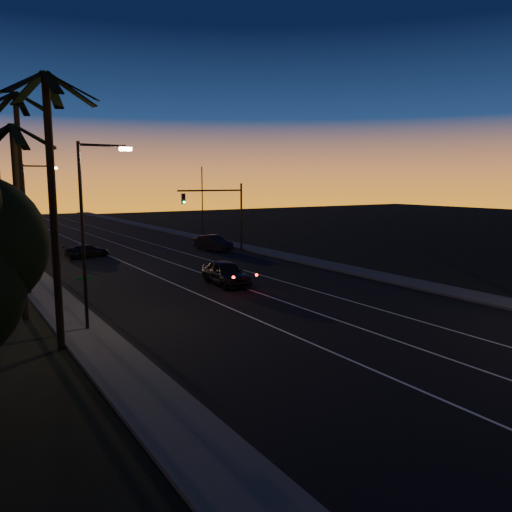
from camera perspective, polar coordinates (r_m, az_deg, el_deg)
road at (r=38.50m, az=-6.25°, el=-2.27°), size 20.00×170.00×0.01m
sidewalk_left at (r=35.15m, az=-22.91°, el=-3.81°), size 2.40×170.00×0.16m
sidewalk_right at (r=44.47m, az=6.81°, el=-0.73°), size 2.40×170.00×0.16m
lane_stripe_left at (r=37.30m, az=-10.40°, el=-2.69°), size 0.12×160.00×0.01m
lane_stripe_mid at (r=38.71m, az=-5.59°, el=-2.18°), size 0.12×160.00×0.01m
lane_stripe_right at (r=40.38m, az=-1.15°, el=-1.70°), size 0.12×160.00×0.01m
palm_near at (r=22.36m, az=-22.32°, el=7.63°), size 4.25×4.16×11.53m
palm_mid at (r=28.22m, az=-25.60°, el=5.81°), size 4.25×4.16×10.03m
palm_far at (r=34.29m, az=-25.31°, el=8.44°), size 4.25×4.16×12.53m
streetlight_left_near at (r=24.78m, az=-18.59°, el=3.79°), size 2.55×0.26×9.00m
streetlight_left_far at (r=42.47m, az=-24.43°, el=4.90°), size 2.55×0.26×8.50m
street_sign at (r=26.25m, az=-18.95°, el=-4.09°), size 0.70×0.06×2.60m
signal_mast at (r=50.03m, az=-4.04°, el=5.75°), size 7.10×0.41×7.00m
signal_post at (r=44.76m, az=-23.11°, el=2.34°), size 0.28×0.37×4.20m
far_pole_left at (r=59.33m, az=-27.03°, el=5.00°), size 0.14×0.14×9.00m
far_pole_right at (r=62.48m, az=-6.15°, el=6.01°), size 0.14×0.14×9.00m
lead_car at (r=34.87m, az=-3.47°, el=-1.94°), size 2.32×5.63×1.69m
right_car at (r=52.46m, az=-4.91°, el=1.51°), size 2.59×5.07×1.59m
cross_car at (r=50.08m, az=-18.73°, el=0.55°), size 4.60×3.09×1.24m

